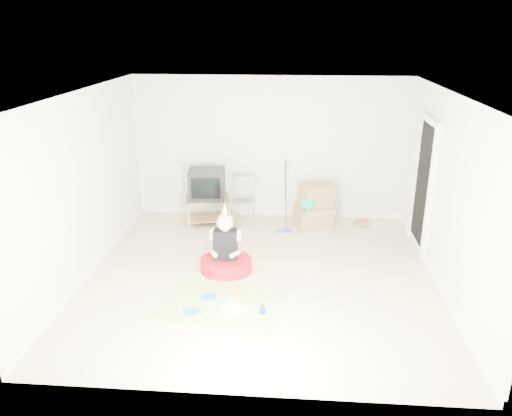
# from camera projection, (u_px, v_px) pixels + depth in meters

# --- Properties ---
(ground) EXTENTS (5.00, 5.00, 0.00)m
(ground) POSITION_uv_depth(u_px,v_px,m) (261.00, 276.00, 7.24)
(ground) COLOR beige
(ground) RESTS_ON ground
(doorway_recess) EXTENTS (0.02, 0.90, 2.05)m
(doorway_recess) POSITION_uv_depth(u_px,v_px,m) (424.00, 187.00, 7.83)
(doorway_recess) COLOR black
(doorway_recess) RESTS_ON ground
(tv_stand) EXTENTS (0.87, 0.66, 0.49)m
(tv_stand) POSITION_uv_depth(u_px,v_px,m) (208.00, 209.00, 9.05)
(tv_stand) COLOR #8E6140
(tv_stand) RESTS_ON ground
(crt_tv) EXTENTS (0.66, 0.56, 0.54)m
(crt_tv) POSITION_uv_depth(u_px,v_px,m) (207.00, 184.00, 8.89)
(crt_tv) COLOR black
(crt_tv) RESTS_ON tv_stand
(folding_chair) EXTENTS (0.43, 0.42, 0.89)m
(folding_chair) POSITION_uv_depth(u_px,v_px,m) (243.00, 202.00, 8.95)
(folding_chair) COLOR gray
(folding_chair) RESTS_ON ground
(cardboard_boxes) EXTENTS (0.74, 0.68, 0.78)m
(cardboard_boxes) POSITION_uv_depth(u_px,v_px,m) (314.00, 207.00, 8.87)
(cardboard_boxes) COLOR #A27B4E
(cardboard_boxes) RESTS_ON ground
(floor_mop) EXTENTS (0.31, 0.40, 1.21)m
(floor_mop) POSITION_uv_depth(u_px,v_px,m) (284.00, 218.00, 8.68)
(floor_mop) COLOR blue
(floor_mop) RESTS_ON ground
(book_pile) EXTENTS (0.30, 0.35, 0.06)m
(book_pile) POSITION_uv_depth(u_px,v_px,m) (362.00, 223.00, 9.10)
(book_pile) COLOR #26722E
(book_pile) RESTS_ON ground
(seated_woman) EXTENTS (0.77, 0.77, 1.08)m
(seated_woman) POSITION_uv_depth(u_px,v_px,m) (226.00, 257.00, 7.29)
(seated_woman) COLOR #B2101C
(seated_woman) RESTS_ON ground
(party_mat) EXTENTS (1.78, 1.42, 0.01)m
(party_mat) POSITION_uv_depth(u_px,v_px,m) (221.00, 303.00, 6.52)
(party_mat) COLOR #DA2E8F
(party_mat) RESTS_ON ground
(birthday_cake) EXTENTS (0.35, 0.34, 0.14)m
(birthday_cake) POSITION_uv_depth(u_px,v_px,m) (235.00, 311.00, 6.27)
(birthday_cake) COLOR white
(birthday_cake) RESTS_ON party_mat
(blue_plate_near) EXTENTS (0.26, 0.26, 0.01)m
(blue_plate_near) POSITION_uv_depth(u_px,v_px,m) (209.00, 297.00, 6.66)
(blue_plate_near) COLOR blue
(blue_plate_near) RESTS_ON party_mat
(blue_plate_far) EXTENTS (0.21, 0.21, 0.01)m
(blue_plate_far) POSITION_uv_depth(u_px,v_px,m) (191.00, 311.00, 6.32)
(blue_plate_far) COLOR blue
(blue_plate_far) RESTS_ON party_mat
(orange_cup_near) EXTENTS (0.09, 0.09, 0.09)m
(orange_cup_near) POSITION_uv_depth(u_px,v_px,m) (238.00, 291.00, 6.73)
(orange_cup_near) COLOR orange
(orange_cup_near) RESTS_ON party_mat
(orange_cup_far) EXTENTS (0.08, 0.08, 0.07)m
(orange_cup_far) POSITION_uv_depth(u_px,v_px,m) (209.00, 319.00, 6.10)
(orange_cup_far) COLOR orange
(orange_cup_far) RESTS_ON party_mat
(blue_party_hat) EXTENTS (0.13, 0.13, 0.15)m
(blue_party_hat) POSITION_uv_depth(u_px,v_px,m) (262.00, 308.00, 6.28)
(blue_party_hat) COLOR #1829A8
(blue_party_hat) RESTS_ON party_mat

